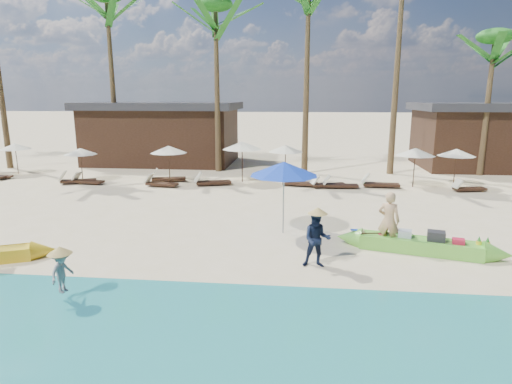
# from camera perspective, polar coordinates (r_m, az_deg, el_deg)

# --- Properties ---
(ground) EXTENTS (240.00, 240.00, 0.00)m
(ground) POSITION_cam_1_polar(r_m,az_deg,el_deg) (13.55, -2.37, -7.73)
(ground) COLOR beige
(ground) RESTS_ON ground
(wet_sand_strip) EXTENTS (240.00, 4.50, 0.01)m
(wet_sand_strip) POSITION_cam_1_polar(r_m,az_deg,el_deg) (9.11, -7.14, -18.63)
(wet_sand_strip) COLOR tan
(wet_sand_strip) RESTS_ON ground
(green_canoe) EXTENTS (5.60, 1.79, 0.72)m
(green_canoe) POSITION_cam_1_polar(r_m,az_deg,el_deg) (14.20, 20.97, -6.58)
(green_canoe) COLOR #67C43B
(green_canoe) RESTS_ON ground
(tourist) EXTENTS (0.79, 0.66, 1.84)m
(tourist) POSITION_cam_1_polar(r_m,az_deg,el_deg) (14.03, 17.28, -3.64)
(tourist) COLOR tan
(tourist) RESTS_ON ground
(vendor_green) EXTENTS (0.79, 0.61, 1.61)m
(vendor_green) POSITION_cam_1_polar(r_m,az_deg,el_deg) (12.14, 8.12, -6.27)
(vendor_green) COLOR #121B32
(vendor_green) RESTS_ON ground
(vendor_yellow) EXTENTS (0.50, 0.72, 1.02)m
(vendor_yellow) POSITION_cam_1_polar(r_m,az_deg,el_deg) (11.18, -24.45, -9.66)
(vendor_yellow) COLOR gray
(vendor_yellow) RESTS_ON ground
(blue_umbrella) EXTENTS (2.36, 2.36, 2.54)m
(blue_umbrella) POSITION_cam_1_polar(r_m,az_deg,el_deg) (14.66, 3.74, 3.12)
(blue_umbrella) COLOR #99999E
(blue_umbrella) RESTS_ON ground
(resort_parasol_2) EXTENTS (1.84, 1.84, 1.89)m
(resort_parasol_2) POSITION_cam_1_polar(r_m,az_deg,el_deg) (30.27, -29.45, 5.32)
(resort_parasol_2) COLOR #362016
(resort_parasol_2) RESTS_ON ground
(resort_parasol_3) EXTENTS (1.81, 1.81, 1.87)m
(resort_parasol_3) POSITION_cam_1_polar(r_m,az_deg,el_deg) (26.10, -22.39, 5.02)
(resort_parasol_3) COLOR #362016
(resort_parasol_3) RESTS_ON ground
(lounger_3_left) EXTENTS (1.98, 1.15, 0.64)m
(lounger_3_left) POSITION_cam_1_polar(r_m,az_deg,el_deg) (25.54, -22.91, 1.49)
(lounger_3_left) COLOR #362016
(lounger_3_left) RESTS_ON ground
(lounger_3_right) EXTENTS (1.77, 0.72, 0.59)m
(lounger_3_right) POSITION_cam_1_polar(r_m,az_deg,el_deg) (25.23, -21.66, 1.43)
(lounger_3_right) COLOR #362016
(lounger_3_right) RESTS_ON ground
(resort_parasol_4) EXTENTS (2.01, 2.01, 2.07)m
(resort_parasol_4) POSITION_cam_1_polar(r_m,az_deg,el_deg) (24.02, -11.58, 5.59)
(resort_parasol_4) COLOR #362016
(resort_parasol_4) RESTS_ON ground
(lounger_4_left) EXTENTS (2.04, 1.04, 0.66)m
(lounger_4_left) POSITION_cam_1_polar(r_m,az_deg,el_deg) (24.62, -11.87, 1.86)
(lounger_4_left) COLOR #362016
(lounger_4_left) RESTS_ON ground
(lounger_4_right) EXTENTS (1.85, 0.81, 0.61)m
(lounger_4_right) POSITION_cam_1_polar(r_m,az_deg,el_deg) (23.35, -12.71, 1.19)
(lounger_4_right) COLOR #362016
(lounger_4_right) RESTS_ON ground
(resort_parasol_5) EXTENTS (2.21, 2.21, 2.28)m
(resort_parasol_5) POSITION_cam_1_polar(r_m,az_deg,el_deg) (23.81, -1.87, 6.22)
(resort_parasol_5) COLOR #362016
(resort_parasol_5) RESTS_ON ground
(lounger_5_left) EXTENTS (2.05, 1.16, 0.67)m
(lounger_5_left) POSITION_cam_1_polar(r_m,az_deg,el_deg) (23.19, -6.04, 1.41)
(lounger_5_left) COLOR #362016
(lounger_5_left) RESTS_ON ground
(resort_parasol_6) EXTENTS (1.97, 1.97, 2.03)m
(resort_parasol_6) POSITION_cam_1_polar(r_m,az_deg,el_deg) (24.30, 3.96, 5.80)
(resort_parasol_6) COLOR #362016
(resort_parasol_6) RESTS_ON ground
(lounger_6_left) EXTENTS (2.00, 0.94, 0.65)m
(lounger_6_left) POSITION_cam_1_polar(r_m,az_deg,el_deg) (23.02, 5.55, 1.32)
(lounger_6_left) COLOR #362016
(lounger_6_left) RESTS_ON ground
(lounger_6_right) EXTENTS (1.94, 1.05, 0.63)m
(lounger_6_right) POSITION_cam_1_polar(r_m,az_deg,el_deg) (22.80, 9.36, 1.08)
(lounger_6_right) COLOR #362016
(lounger_6_right) RESTS_ON ground
(resort_parasol_7) EXTENTS (2.02, 2.02, 2.09)m
(resort_parasol_7) POSITION_cam_1_polar(r_m,az_deg,el_deg) (23.89, 20.50, 5.04)
(resort_parasol_7) COLOR #362016
(resort_parasol_7) RESTS_ON ground
(lounger_7_left) EXTENTS (1.85, 0.65, 0.62)m
(lounger_7_left) POSITION_cam_1_polar(r_m,az_deg,el_deg) (22.77, 10.96, 0.99)
(lounger_7_left) COLOR #362016
(lounger_7_left) RESTS_ON ground
(lounger_7_right) EXTENTS (1.98, 0.72, 0.66)m
(lounger_7_right) POSITION_cam_1_polar(r_m,az_deg,el_deg) (23.47, 16.01, 1.11)
(lounger_7_right) COLOR #362016
(lounger_7_right) RESTS_ON ground
(resort_parasol_8) EXTENTS (1.94, 1.94, 2.00)m
(resort_parasol_8) POSITION_cam_1_polar(r_m,az_deg,el_deg) (25.12, 25.18, 4.79)
(resort_parasol_8) COLOR #362016
(resort_parasol_8) RESTS_ON ground
(lounger_8_left) EXTENTS (1.74, 0.84, 0.57)m
(lounger_8_left) POSITION_cam_1_polar(r_m,az_deg,el_deg) (24.10, 26.37, 0.49)
(lounger_8_left) COLOR #362016
(lounger_8_left) RESTS_ON ground
(palm_2) EXTENTS (2.08, 2.08, 11.33)m
(palm_2) POSITION_cam_1_polar(r_m,az_deg,el_deg) (30.59, -19.11, 20.39)
(palm_2) COLOR brown
(palm_2) RESTS_ON ground
(palm_3) EXTENTS (2.08, 2.08, 10.52)m
(palm_3) POSITION_cam_1_polar(r_m,az_deg,el_deg) (27.61, -5.37, 20.64)
(palm_3) COLOR brown
(palm_3) RESTS_ON ground
(palm_4) EXTENTS (2.08, 2.08, 11.70)m
(palm_4) POSITION_cam_1_polar(r_m,az_deg,el_deg) (27.00, 6.98, 22.66)
(palm_4) COLOR brown
(palm_4) RESTS_ON ground
(palm_6) EXTENTS (2.08, 2.08, 8.51)m
(palm_6) POSITION_cam_1_polar(r_m,az_deg,el_deg) (29.32, 29.08, 15.69)
(palm_6) COLOR brown
(palm_6) RESTS_ON ground
(pavilion_west) EXTENTS (10.80, 6.60, 4.30)m
(pavilion_west) POSITION_cam_1_polar(r_m,az_deg,el_deg) (31.74, -12.31, 7.80)
(pavilion_west) COLOR #362016
(pavilion_west) RESTS_ON ground
(pavilion_east) EXTENTS (8.80, 6.60, 4.30)m
(pavilion_east) POSITION_cam_1_polar(r_m,az_deg,el_deg) (32.52, 28.04, 6.74)
(pavilion_east) COLOR #362016
(pavilion_east) RESTS_ON ground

